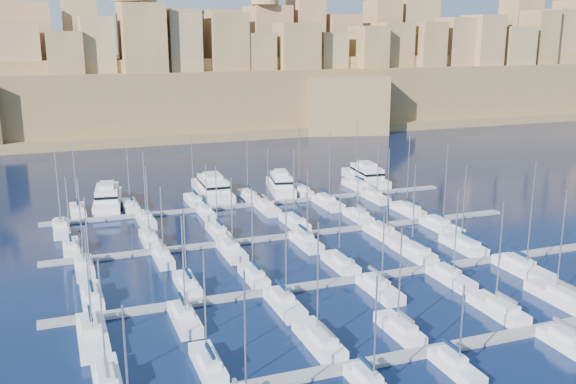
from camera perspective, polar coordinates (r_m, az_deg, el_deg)
name	(u,v)px	position (r m, az deg, el deg)	size (l,w,h in m)	color
ground	(320,254)	(102.39, 2.85, -5.53)	(600.00, 600.00, 0.00)	black
pontoon_near	(442,349)	(74.90, 13.51, -13.39)	(84.00, 2.00, 0.40)	slate
pontoon_mid_near	(353,279)	(92.14, 5.84, -7.72)	(84.00, 2.00, 0.40)	slate
pontoon_mid_far	(297,235)	(111.08, 0.80, -3.83)	(84.00, 2.00, 0.40)	slate
pontoon_far	(258,204)	(130.98, -2.71, -1.07)	(84.00, 2.00, 0.40)	slate
sailboat_0	(107,380)	(68.51, -15.79, -15.78)	(2.63, 8.77, 13.49)	silver
sailboat_1	(208,364)	(69.47, -7.12, -14.89)	(2.43, 8.11, 13.19)	silver
sailboat_2	(319,340)	(73.64, 2.79, -13.01)	(2.88, 9.60, 14.64)	silver
sailboat_3	(400,329)	(77.24, 9.91, -11.89)	(2.47, 8.23, 13.07)	silver
sailboat_4	(498,309)	(85.24, 18.18, -9.83)	(2.79, 9.29, 14.77)	silver
sailboat_5	(559,297)	(91.69, 22.98, -8.55)	(2.98, 9.95, 15.27)	silver
sailboat_9	(456,367)	(70.63, 14.69, -14.79)	(2.23, 7.43, 10.22)	silver
sailboat_10	(571,345)	(79.02, 23.86, -12.33)	(2.53, 8.44, 12.06)	silver
sailboat_12	(92,297)	(88.37, -17.04, -8.89)	(2.64, 8.80, 14.30)	silver
sailboat_13	(187,284)	(89.58, -8.96, -8.12)	(2.54, 8.46, 11.58)	silver
sailboat_14	(254,276)	(91.60, -3.06, -7.44)	(2.44, 8.13, 13.79)	silver
sailboat_15	(340,263)	(96.59, 4.69, -6.32)	(2.65, 8.84, 13.35)	silver
sailboat_16	(414,252)	(103.04, 11.11, -5.21)	(3.04, 10.14, 14.71)	silver
sailboat_17	(464,245)	(107.84, 15.34, -4.59)	(2.93, 9.78, 14.05)	silver
sailboat_18	(92,335)	(77.81, -16.99, -12.09)	(3.21, 10.69, 14.25)	silver
sailboat_19	(185,318)	(79.70, -9.18, -11.00)	(2.67, 8.92, 14.00)	silver
sailboat_20	(284,303)	(82.66, -0.32, -9.86)	(2.77, 9.25, 14.81)	silver
sailboat_21	(379,289)	(87.98, 8.13, -8.50)	(2.75, 9.16, 12.04)	silver
sailboat_22	(451,277)	(93.75, 14.25, -7.36)	(2.67, 8.91, 13.80)	silver
sailboat_23	(523,268)	(100.17, 20.15, -6.38)	(3.15, 10.50, 17.06)	silver
sailboat_24	(71,248)	(108.78, -18.72, -4.70)	(2.49, 8.30, 12.49)	silver
sailboat_25	(150,239)	(109.75, -12.19, -4.08)	(2.53, 8.45, 13.41)	silver
sailboat_26	(218,231)	(111.88, -6.23, -3.50)	(2.53, 8.45, 12.48)	silver
sailboat_27	(295,222)	(116.45, 0.62, -2.70)	(2.79, 9.28, 14.39)	silver
sailboat_28	(358,216)	(121.05, 6.28, -2.15)	(2.52, 8.42, 12.20)	silver
sailboat_29	(408,210)	(126.60, 10.63, -1.57)	(2.80, 9.32, 15.35)	silver
sailboat_30	(84,268)	(99.11, -17.66, -6.42)	(2.59, 8.62, 14.60)	silver
sailboat_31	(163,257)	(100.49, -11.05, -5.73)	(2.36, 7.88, 12.25)	silver
sailboat_32	(232,251)	(101.98, -5.03, -5.21)	(2.78, 9.26, 12.98)	silver
sailboat_33	(306,242)	(105.92, 1.60, -4.43)	(2.74, 9.12, 13.03)	silver
sailboat_34	(384,233)	(111.28, 8.56, -3.65)	(3.14, 10.47, 15.87)	silver
sailboat_35	(441,226)	(117.30, 13.45, -2.96)	(3.02, 10.05, 15.95)	silver
sailboat_36	(78,211)	(130.42, -18.18, -1.59)	(2.80, 9.34, 14.28)	silver
sailboat_37	(130,206)	(131.07, -13.83, -1.22)	(2.78, 9.27, 12.84)	silver
sailboat_38	(194,200)	(132.84, -8.34, -0.75)	(2.66, 8.86, 14.72)	silver
sailboat_39	(248,196)	(135.60, -3.54, -0.33)	(2.62, 8.75, 13.14)	silver
sailboat_40	(300,191)	(139.73, 1.08, 0.13)	(2.84, 9.46, 14.92)	silver
sailboat_41	(357,185)	(145.34, 6.13, 0.60)	(2.90, 9.66, 15.75)	silver
sailboat_42	(61,228)	(119.67, -19.50, -3.07)	(2.80, 9.32, 14.64)	silver
sailboat_43	(146,220)	(120.79, -12.51, -2.43)	(2.70, 9.00, 13.74)	silver
sailboat_44	(206,213)	(123.45, -7.27, -1.87)	(2.27, 7.58, 10.59)	silver
sailboat_45	(267,208)	(125.97, -1.85, -1.43)	(2.70, 9.01, 13.18)	silver
sailboat_46	(328,203)	(129.98, 3.56, -0.95)	(3.04, 10.14, 15.47)	silver
sailboat_47	(376,197)	(135.46, 7.79, -0.45)	(2.61, 8.69, 12.15)	silver
motor_yacht_a	(108,198)	(134.55, -15.74, -0.52)	(7.38, 17.69, 5.25)	silver
motor_yacht_b	(213,188)	(138.87, -6.71, 0.36)	(6.53, 19.44, 5.25)	silver
motor_yacht_c	(281,184)	(141.17, -0.64, 0.68)	(7.31, 15.60, 5.25)	silver
motor_yacht_d	(366,176)	(150.99, 6.94, 1.46)	(7.03, 18.36, 5.25)	silver
fortified_city	(155,86)	(247.50, -11.73, 9.17)	(460.00, 108.95, 59.52)	brown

